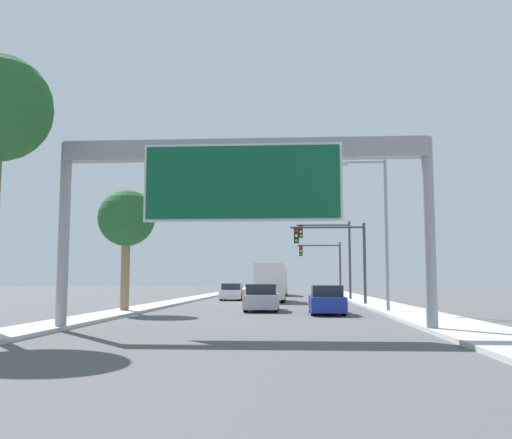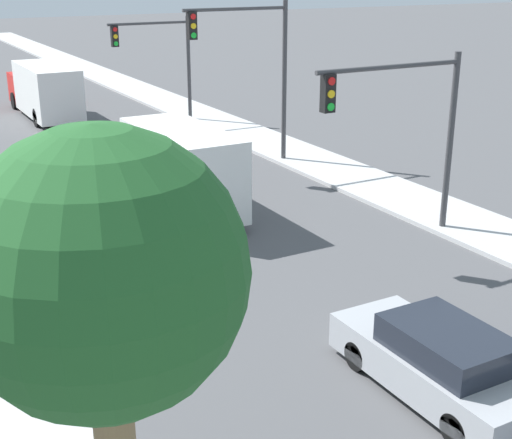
% 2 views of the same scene
% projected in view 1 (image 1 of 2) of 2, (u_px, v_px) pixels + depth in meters
% --- Properties ---
extents(sidewalk_right, '(3.00, 120.00, 0.15)m').
position_uv_depth(sidewalk_right, '(348.00, 296.00, 60.87)').
color(sidewalk_right, '#B7B7B7').
rests_on(sidewalk_right, ground).
extents(median_strip_left, '(2.00, 120.00, 0.15)m').
position_uv_depth(median_strip_left, '(209.00, 296.00, 61.80)').
color(median_strip_left, '#B7B7B7').
rests_on(median_strip_left, ground).
extents(sign_gantry, '(13.29, 0.73, 6.74)m').
position_uv_depth(sign_gantry, '(243.00, 176.00, 20.11)').
color(sign_gantry, gray).
rests_on(sign_gantry, ground).
extents(car_mid_right, '(1.73, 4.78, 1.49)m').
position_uv_depth(car_mid_right, '(327.00, 301.00, 29.58)').
color(car_mid_right, navy).
rests_on(car_mid_right, ground).
extents(car_mid_center, '(1.88, 4.73, 1.53)m').
position_uv_depth(car_mid_center, '(262.00, 298.00, 32.57)').
color(car_mid_center, '#A5A8AD').
rests_on(car_mid_center, ground).
extents(car_near_left, '(1.85, 4.36, 1.46)m').
position_uv_depth(car_near_left, '(232.00, 292.00, 49.79)').
color(car_near_left, silver).
rests_on(car_near_left, ground).
extents(truck_box_primary, '(2.34, 7.75, 3.02)m').
position_uv_depth(truck_box_primary, '(271.00, 283.00, 45.89)').
color(truck_box_primary, red).
rests_on(truck_box_primary, ground).
extents(truck_box_secondary, '(2.37, 8.86, 3.02)m').
position_uv_depth(truck_box_secondary, '(277.00, 282.00, 64.45)').
color(truck_box_secondary, red).
rests_on(truck_box_secondary, ground).
extents(traffic_light_near_intersection, '(5.21, 0.32, 5.72)m').
position_uv_depth(traffic_light_near_intersection, '(339.00, 249.00, 39.61)').
color(traffic_light_near_intersection, '#3D3D3F').
rests_on(traffic_light_near_intersection, ground).
extents(traffic_light_mid_block, '(4.70, 0.32, 6.84)m').
position_uv_depth(traffic_light_mid_block, '(333.00, 247.00, 49.58)').
color(traffic_light_mid_block, '#3D3D3F').
rests_on(traffic_light_mid_block, ground).
extents(traffic_light_far_intersection, '(4.52, 0.32, 5.65)m').
position_uv_depth(traffic_light_far_intersection, '(326.00, 260.00, 59.44)').
color(traffic_light_far_intersection, '#3D3D3F').
rests_on(traffic_light_far_intersection, ground).
extents(palm_tree_background, '(3.10, 3.10, 6.69)m').
position_uv_depth(palm_tree_background, '(126.00, 219.00, 31.11)').
color(palm_tree_background, '#8C704C').
rests_on(palm_tree_background, ground).
extents(street_lamp_right, '(2.73, 0.28, 8.38)m').
position_uv_depth(street_lamp_right, '(380.00, 221.00, 30.98)').
color(street_lamp_right, gray).
rests_on(street_lamp_right, ground).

